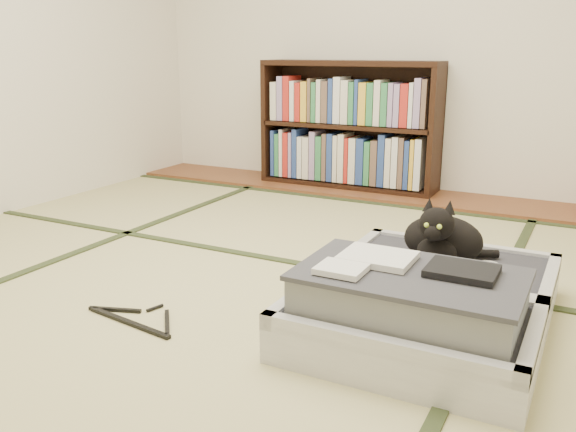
% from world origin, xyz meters
% --- Properties ---
extents(floor, '(4.50, 4.50, 0.00)m').
position_xyz_m(floor, '(0.00, 0.00, 0.00)').
color(floor, '#C1B880').
rests_on(floor, ground).
extents(wood_strip, '(4.00, 0.50, 0.02)m').
position_xyz_m(wood_strip, '(0.00, 2.00, 0.01)').
color(wood_strip, brown).
rests_on(wood_strip, ground).
extents(tatami_borders, '(4.00, 4.50, 0.01)m').
position_xyz_m(tatami_borders, '(0.00, 0.49, 0.00)').
color(tatami_borders, '#2D381E').
rests_on(tatami_borders, ground).
extents(bookcase, '(1.32, 0.30, 0.92)m').
position_xyz_m(bookcase, '(-0.34, 2.07, 0.45)').
color(bookcase, black).
rests_on(bookcase, wood_strip).
extents(suitcase, '(0.83, 1.10, 0.33)m').
position_xyz_m(suitcase, '(0.81, -0.02, 0.11)').
color(suitcase, silver).
rests_on(suitcase, floor).
extents(cat, '(0.37, 0.37, 0.30)m').
position_xyz_m(cat, '(0.79, 0.26, 0.27)').
color(cat, black).
rests_on(cat, suitcase).
extents(cable_coil, '(0.11, 0.11, 0.03)m').
position_xyz_m(cable_coil, '(0.97, 0.29, 0.17)').
color(cable_coil, white).
rests_on(cable_coil, suitcase).
extents(hanger, '(0.45, 0.23, 0.01)m').
position_xyz_m(hanger, '(-0.19, -0.46, 0.01)').
color(hanger, black).
rests_on(hanger, floor).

